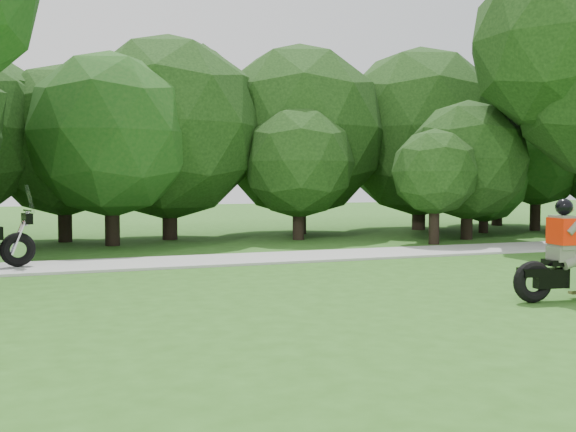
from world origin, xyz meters
TOP-DOWN VIEW (x-y plane):
  - ground at (0.00, 0.00)m, footprint 100.00×100.00m
  - walkway at (0.00, 8.00)m, footprint 60.00×2.20m
  - tree_line at (-0.62, 14.80)m, footprint 39.96×12.14m
  - chopper_motorcycle at (2.05, 0.64)m, footprint 2.42×0.74m

SIDE VIEW (x-z plane):
  - ground at x=0.00m, z-range 0.00..0.00m
  - walkway at x=0.00m, z-range 0.00..0.06m
  - chopper_motorcycle at x=2.05m, z-range -0.23..1.50m
  - tree_line at x=-0.62m, z-range -0.21..7.44m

